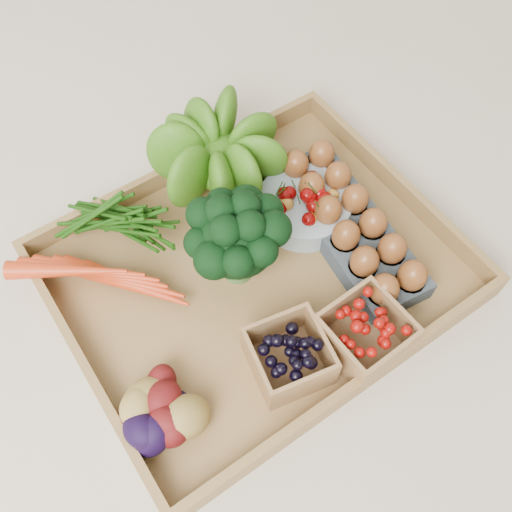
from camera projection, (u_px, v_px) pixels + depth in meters
ground at (256, 277)px, 0.85m from camera, size 4.00×4.00×0.00m
tray at (256, 274)px, 0.84m from camera, size 0.55×0.45×0.01m
carrots at (111, 277)px, 0.81m from camera, size 0.18×0.13×0.04m
lettuce at (217, 150)px, 0.87m from camera, size 0.14×0.14×0.14m
broccoli at (237, 251)px, 0.79m from camera, size 0.15×0.15×0.11m
cherry_bowl at (304, 207)px, 0.87m from camera, size 0.14×0.14×0.04m
egg_carton at (348, 228)px, 0.86m from camera, size 0.14×0.30×0.03m
potatoes at (152, 414)px, 0.69m from camera, size 0.14×0.14×0.08m
punnet_blackberry at (289, 356)px, 0.73m from camera, size 0.11×0.11×0.07m
punnet_raspberry at (365, 334)px, 0.75m from camera, size 0.10×0.10×0.07m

